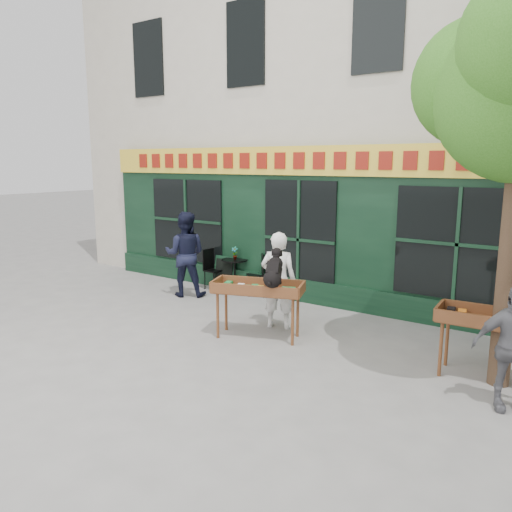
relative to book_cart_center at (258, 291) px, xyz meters
The scene contains 13 objects.
ground 1.00m from the book_cart_center, behind, with size 80.00×80.00×0.00m, color slate.
building 7.34m from the book_cart_center, 95.39° to the left, with size 14.00×7.26×10.00m.
book_cart_center is the anchor object (origin of this frame).
dog 0.59m from the book_cart_center, ahead, with size 0.34×0.60×0.60m, color black, non-canonical shape.
woman 0.65m from the book_cart_center, 90.00° to the left, with size 0.64×0.42×1.76m, color white.
book_cart_right 3.66m from the book_cart_center, ahead, with size 1.53×0.70×0.99m.
man_right 3.95m from the book_cart_center, ahead, with size 0.92×0.38×1.57m, color #5C5C61.
bistro_table 3.14m from the book_cart_center, 134.33° to the left, with size 0.60×0.60×0.76m.
bistro_chair_left 3.55m from the book_cart_center, 142.80° to the left, with size 0.39×0.39×0.95m.
bistro_chair_right 2.81m from the book_cart_center, 124.09° to the left, with size 0.51×0.51×0.95m.
potted_plant 3.13m from the book_cart_center, 134.33° to the left, with size 0.16×0.11×0.30m, color gray.
man_left 3.18m from the book_cart_center, 155.15° to the left, with size 0.92×0.72×1.90m, color black.
chalkboard 3.39m from the book_cart_center, 138.16° to the left, with size 0.58×0.25×0.79m.
Camera 1 is at (5.20, -6.81, 2.98)m, focal length 35.00 mm.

